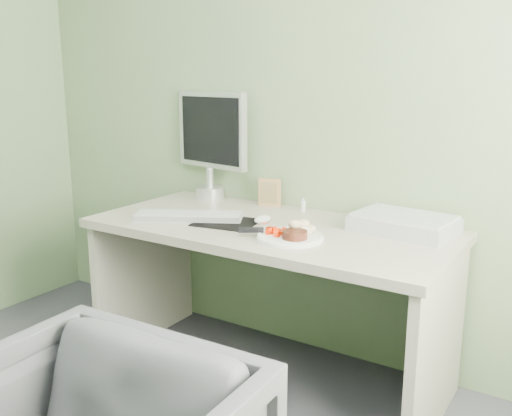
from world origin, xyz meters
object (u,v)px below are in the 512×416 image
Objects in this scene: plate at (290,238)px; scanner at (404,225)px; desk at (270,264)px; monitor at (211,139)px.

scanner is (0.35, 0.35, 0.02)m from plate.
plate is at bearing -128.35° from scanner.
desk is 0.61m from scanner.
plate is (0.18, -0.15, 0.19)m from desk.
scanner reaches higher than plate.
monitor is at bearing -179.25° from scanner.
plate is 0.92m from monitor.
scanner is (0.53, 0.21, 0.21)m from desk.
scanner reaches higher than desk.
scanner is at bearing 21.42° from desk.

